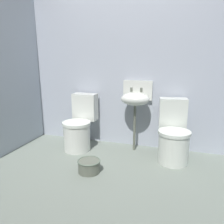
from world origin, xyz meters
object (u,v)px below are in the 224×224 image
at_px(toilet_left, 79,127).
at_px(toilet_right, 173,136).
at_px(sink, 136,98).
at_px(bucket, 89,166).

bearing_deg(toilet_left, toilet_right, -178.82).
xyz_separation_m(toilet_left, sink, (0.78, 0.19, 0.43)).
distance_m(sink, bucket, 1.13).
height_order(toilet_left, toilet_right, same).
bearing_deg(bucket, sink, 66.68).
bearing_deg(toilet_right, toilet_left, -9.10).
xyz_separation_m(sink, bucket, (-0.36, -0.84, -0.68)).
height_order(toilet_right, bucket, toilet_right).
xyz_separation_m(toilet_left, toilet_right, (1.33, 0.00, 0.00)).
distance_m(toilet_right, sink, 0.72).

